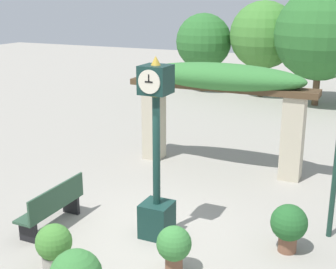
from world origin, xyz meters
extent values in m
plane|color=gray|center=(0.00, 0.00, 0.00)|extent=(60.00, 60.00, 0.00)
cube|color=#14332D|center=(0.17, 0.10, 0.33)|extent=(0.55, 0.55, 0.67)
cylinder|color=#14332D|center=(0.17, 0.10, 1.69)|extent=(0.14, 0.14, 2.04)
cylinder|color=gold|center=(0.17, 0.10, 2.73)|extent=(0.22, 0.22, 0.04)
cube|color=#14332D|center=(0.17, 0.10, 3.00)|extent=(0.50, 0.50, 0.50)
cylinder|color=beige|center=(0.17, -0.15, 3.00)|extent=(0.41, 0.02, 0.41)
cylinder|color=beige|center=(0.17, 0.36, 3.00)|extent=(0.41, 0.02, 0.41)
cube|color=black|center=(0.17, -0.17, 3.00)|extent=(0.14, 0.01, 0.02)
cube|color=black|center=(0.17, -0.17, 3.06)|extent=(0.02, 0.01, 0.13)
cone|color=gold|center=(0.17, 0.10, 3.33)|extent=(0.17, 0.17, 0.16)
cube|color=#BCB299|center=(-1.90, 4.14, 1.05)|extent=(0.51, 0.51, 2.10)
cube|color=#BCB299|center=(1.90, 4.14, 1.05)|extent=(0.51, 0.51, 2.10)
cube|color=#4C3823|center=(0.00, 3.88, 2.18)|extent=(4.90, 0.12, 0.15)
cube|color=#4C3823|center=(0.00, 4.05, 2.18)|extent=(4.90, 0.12, 0.15)
cube|color=#4C3823|center=(0.00, 4.22, 2.18)|extent=(4.90, 0.12, 0.15)
cube|color=#4C3823|center=(0.00, 4.39, 2.18)|extent=(4.90, 0.12, 0.15)
ellipsoid|color=#387A38|center=(0.00, 4.14, 2.43)|extent=(4.29, 1.11, 0.70)
cylinder|color=brown|center=(2.53, 0.57, 0.16)|extent=(0.33, 0.33, 0.32)
sphere|color=#235B28|center=(2.53, 0.57, 0.56)|extent=(0.65, 0.65, 0.65)
cylinder|color=gray|center=(-0.93, -1.57, 0.11)|extent=(0.43, 0.43, 0.22)
sphere|color=#427F33|center=(-0.93, -1.57, 0.45)|extent=(0.61, 0.61, 0.61)
cylinder|color=brown|center=(0.98, -0.92, 0.16)|extent=(0.29, 0.29, 0.33)
sphere|color=#387A38|center=(0.98, -0.92, 0.55)|extent=(0.58, 0.58, 0.58)
cube|color=#2D4C38|center=(-1.90, -0.44, 0.41)|extent=(0.42, 1.64, 0.05)
cube|color=#2D4C38|center=(-1.71, -0.44, 0.67)|extent=(0.04, 1.64, 0.45)
cube|color=black|center=(-1.90, 0.22, 0.20)|extent=(0.38, 0.08, 0.39)
cube|color=black|center=(-1.90, -1.10, 0.20)|extent=(0.38, 0.08, 0.39)
cylinder|color=#19382D|center=(3.14, 1.46, 1.46)|extent=(0.10, 0.10, 2.92)
cylinder|color=brown|center=(-4.14, 13.92, 0.73)|extent=(0.28, 0.28, 1.45)
sphere|color=#2D6B2D|center=(-4.14, 13.92, 2.37)|extent=(2.61, 2.61, 2.61)
cylinder|color=brown|center=(-1.29, 13.86, 0.85)|extent=(0.28, 0.28, 1.71)
sphere|color=#427F33|center=(-1.29, 13.86, 2.76)|extent=(2.99, 2.99, 2.99)
cylinder|color=brown|center=(1.25, 13.00, 0.81)|extent=(0.28, 0.28, 1.62)
sphere|color=#2D6B2D|center=(1.25, 13.00, 2.93)|extent=(3.75, 3.75, 3.75)
camera|label=1|loc=(3.72, -7.08, 4.37)|focal=50.00mm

